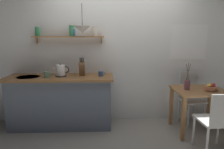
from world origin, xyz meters
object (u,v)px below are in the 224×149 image
object	(u,v)px
electric_kettle	(61,71)
dining_table	(199,97)
dining_chair_near	(218,119)
pendant_lamp	(82,29)
coffee_mug_spare	(101,74)
coffee_mug_by_sink	(47,74)
fruit_bowl	(211,88)
twig_vase	(187,84)
dining_chair_far	(190,95)
knife_block	(82,68)

from	to	relation	value
electric_kettle	dining_table	bearing A→B (deg)	-6.90
dining_chair_near	pendant_lamp	bearing A→B (deg)	152.83
dining_chair_near	coffee_mug_spare	world-z (taller)	coffee_mug_spare
coffee_mug_by_sink	fruit_bowl	bearing A→B (deg)	-5.59
twig_vase	coffee_mug_spare	world-z (taller)	twig_vase
dining_chair_far	electric_kettle	bearing A→B (deg)	-177.18
knife_block	twig_vase	bearing A→B (deg)	-11.01
dining_table	pendant_lamp	world-z (taller)	pendant_lamp
twig_vase	electric_kettle	distance (m)	2.12
dining_chair_far	fruit_bowl	size ratio (longest dim) A/B	4.72
dining_table	coffee_mug_spare	xyz separation A→B (m)	(-1.61, 0.27, 0.36)
dining_chair_far	twig_vase	world-z (taller)	twig_vase
dining_chair_near	knife_block	xyz separation A→B (m)	(-1.89, 1.05, 0.53)
twig_vase	electric_kettle	bearing A→B (deg)	172.41
fruit_bowl	dining_chair_near	bearing A→B (deg)	-107.22
dining_table	fruit_bowl	bearing A→B (deg)	-27.84
pendant_lamp	dining_chair_far	bearing A→B (deg)	4.29
dining_chair_near	coffee_mug_by_sink	xyz separation A→B (m)	(-2.46, 0.89, 0.45)
dining_chair_far	coffee_mug_by_sink	bearing A→B (deg)	-175.28
knife_block	coffee_mug_by_sink	distance (m)	0.59
dining_chair_far	twig_vase	xyz separation A→B (m)	(-0.23, -0.39, 0.30)
dining_chair_far	pendant_lamp	world-z (taller)	pendant_lamp
dining_chair_near	pendant_lamp	world-z (taller)	pendant_lamp
dining_chair_near	coffee_mug_spare	size ratio (longest dim) A/B	7.29
dining_chair_far	knife_block	distance (m)	2.03
dining_table	dining_chair_near	distance (m)	0.71
electric_kettle	coffee_mug_spare	distance (m)	0.69
dining_chair_far	dining_table	bearing A→B (deg)	-92.95
twig_vase	knife_block	world-z (taller)	knife_block
coffee_mug_spare	knife_block	bearing A→B (deg)	168.23
electric_kettle	coffee_mug_by_sink	distance (m)	0.24
dining_chair_near	fruit_bowl	world-z (taller)	dining_chair_near
electric_kettle	pendant_lamp	xyz separation A→B (m)	(0.39, -0.03, 0.69)
dining_table	coffee_mug_spare	distance (m)	1.67
dining_table	pendant_lamp	size ratio (longest dim) A/B	1.72
pendant_lamp	coffee_mug_spare	bearing A→B (deg)	4.12
dining_chair_near	pendant_lamp	size ratio (longest dim) A/B	1.92
dining_chair_far	coffee_mug_spare	xyz separation A→B (m)	(-1.63, -0.12, 0.44)
dining_chair_far	electric_kettle	size ratio (longest dim) A/B	3.60
dining_chair_near	coffee_mug_spare	distance (m)	1.90
twig_vase	electric_kettle	world-z (taller)	twig_vase
dining_chair_near	twig_vase	xyz separation A→B (m)	(-0.16, 0.71, 0.31)
dining_chair_far	pendant_lamp	size ratio (longest dim) A/B	2.04
coffee_mug_by_sink	pendant_lamp	xyz separation A→B (m)	(0.60, 0.06, 0.74)
dining_chair_near	coffee_mug_spare	xyz separation A→B (m)	(-1.56, 0.98, 0.45)
dining_table	dining_chair_near	size ratio (longest dim) A/B	0.90
twig_vase	coffee_mug_by_sink	xyz separation A→B (m)	(-2.30, 0.18, 0.15)
electric_kettle	pendant_lamp	world-z (taller)	pendant_lamp
electric_kettle	coffee_mug_spare	bearing A→B (deg)	-0.79
fruit_bowl	coffee_mug_by_sink	bearing A→B (deg)	174.41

